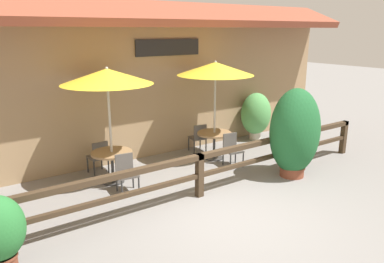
{
  "coord_description": "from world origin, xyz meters",
  "views": [
    {
      "loc": [
        -4.37,
        -4.94,
        3.47
      ],
      "look_at": [
        0.21,
        1.63,
        1.28
      ],
      "focal_mm": 35.0,
      "sensor_mm": 36.0,
      "label": 1
    }
  ],
  "objects_px": {
    "dining_table_near": "(112,158)",
    "dining_table_middle": "(214,138)",
    "chair_middle_streetside": "(232,148)",
    "chair_near_streetside": "(126,172)",
    "potted_plant_corner_fern": "(256,114)",
    "chair_middle_wallside": "(198,137)",
    "potted_plant_tall_tropical": "(295,133)",
    "chair_near_wallside": "(99,156)",
    "patio_umbrella_near": "(107,77)",
    "patio_umbrella_middle": "(215,69)"
  },
  "relations": [
    {
      "from": "chair_near_streetside",
      "to": "patio_umbrella_near",
      "type": "bearing_deg",
      "value": 99.58
    },
    {
      "from": "chair_near_wallside",
      "to": "potted_plant_corner_fern",
      "type": "bearing_deg",
      "value": 175.95
    },
    {
      "from": "dining_table_near",
      "to": "dining_table_middle",
      "type": "height_order",
      "value": "same"
    },
    {
      "from": "chair_near_wallside",
      "to": "patio_umbrella_middle",
      "type": "height_order",
      "value": "patio_umbrella_middle"
    },
    {
      "from": "patio_umbrella_near",
      "to": "dining_table_middle",
      "type": "bearing_deg",
      "value": -0.71
    },
    {
      "from": "dining_table_near",
      "to": "chair_middle_streetside",
      "type": "distance_m",
      "value": 3.12
    },
    {
      "from": "dining_table_near",
      "to": "potted_plant_tall_tropical",
      "type": "distance_m",
      "value": 4.35
    },
    {
      "from": "chair_near_wallside",
      "to": "chair_middle_wallside",
      "type": "distance_m",
      "value": 3.01
    },
    {
      "from": "chair_middle_wallside",
      "to": "potted_plant_corner_fern",
      "type": "xyz_separation_m",
      "value": [
        2.33,
        0.05,
        0.35
      ]
    },
    {
      "from": "patio_umbrella_middle",
      "to": "dining_table_middle",
      "type": "distance_m",
      "value": 1.88
    },
    {
      "from": "potted_plant_tall_tropical",
      "to": "potted_plant_corner_fern",
      "type": "xyz_separation_m",
      "value": [
        1.52,
        2.86,
        -0.27
      ]
    },
    {
      "from": "dining_table_near",
      "to": "dining_table_middle",
      "type": "xyz_separation_m",
      "value": [
        2.98,
        -0.04,
        0.0
      ]
    },
    {
      "from": "chair_middle_wallside",
      "to": "dining_table_middle",
      "type": "bearing_deg",
      "value": 102.5
    },
    {
      "from": "chair_middle_wallside",
      "to": "potted_plant_corner_fern",
      "type": "height_order",
      "value": "potted_plant_corner_fern"
    },
    {
      "from": "dining_table_near",
      "to": "chair_near_wallside",
      "type": "xyz_separation_m",
      "value": [
        -0.07,
        0.69,
        -0.13
      ]
    },
    {
      "from": "chair_near_streetside",
      "to": "chair_middle_wallside",
      "type": "xyz_separation_m",
      "value": [
        2.92,
        1.35,
        0.0
      ]
    },
    {
      "from": "dining_table_middle",
      "to": "chair_near_streetside",
      "type": "bearing_deg",
      "value": -167.56
    },
    {
      "from": "dining_table_middle",
      "to": "chair_middle_wallside",
      "type": "relative_size",
      "value": 1.12
    },
    {
      "from": "dining_table_middle",
      "to": "potted_plant_corner_fern",
      "type": "bearing_deg",
      "value": 18.09
    },
    {
      "from": "patio_umbrella_middle",
      "to": "chair_middle_streetside",
      "type": "height_order",
      "value": "patio_umbrella_middle"
    },
    {
      "from": "chair_near_wallside",
      "to": "chair_middle_streetside",
      "type": "bearing_deg",
      "value": 150.98
    },
    {
      "from": "patio_umbrella_near",
      "to": "chair_near_streetside",
      "type": "relative_size",
      "value": 3.18
    },
    {
      "from": "potted_plant_tall_tropical",
      "to": "patio_umbrella_middle",
      "type": "bearing_deg",
      "value": 110.01
    },
    {
      "from": "patio_umbrella_middle",
      "to": "potted_plant_corner_fern",
      "type": "distance_m",
      "value": 2.92
    },
    {
      "from": "dining_table_near",
      "to": "potted_plant_tall_tropical",
      "type": "bearing_deg",
      "value": -29.76
    },
    {
      "from": "chair_near_streetside",
      "to": "chair_middle_streetside",
      "type": "bearing_deg",
      "value": 6.26
    },
    {
      "from": "patio_umbrella_near",
      "to": "chair_near_wallside",
      "type": "distance_m",
      "value": 2.12
    },
    {
      "from": "potted_plant_corner_fern",
      "to": "dining_table_middle",
      "type": "bearing_deg",
      "value": -161.91
    },
    {
      "from": "dining_table_middle",
      "to": "dining_table_near",
      "type": "bearing_deg",
      "value": 179.29
    },
    {
      "from": "dining_table_middle",
      "to": "potted_plant_corner_fern",
      "type": "distance_m",
      "value": 2.42
    },
    {
      "from": "patio_umbrella_near",
      "to": "chair_near_streetside",
      "type": "height_order",
      "value": "patio_umbrella_near"
    },
    {
      "from": "dining_table_near",
      "to": "chair_middle_streetside",
      "type": "relative_size",
      "value": 1.12
    },
    {
      "from": "chair_middle_streetside",
      "to": "chair_near_streetside",
      "type": "bearing_deg",
      "value": -170.99
    },
    {
      "from": "chair_near_streetside",
      "to": "dining_table_middle",
      "type": "distance_m",
      "value": 3.03
    },
    {
      "from": "chair_near_streetside",
      "to": "chair_middle_streetside",
      "type": "relative_size",
      "value": 1.0
    },
    {
      "from": "patio_umbrella_near",
      "to": "chair_middle_wallside",
      "type": "bearing_deg",
      "value": 12.67
    },
    {
      "from": "patio_umbrella_near",
      "to": "potted_plant_tall_tropical",
      "type": "distance_m",
      "value": 4.53
    },
    {
      "from": "patio_umbrella_near",
      "to": "dining_table_middle",
      "type": "relative_size",
      "value": 2.83
    },
    {
      "from": "chair_middle_streetside",
      "to": "chair_middle_wallside",
      "type": "relative_size",
      "value": 1.0
    },
    {
      "from": "chair_middle_streetside",
      "to": "patio_umbrella_near",
      "type": "bearing_deg",
      "value": 176.26
    },
    {
      "from": "dining_table_near",
      "to": "chair_middle_streetside",
      "type": "xyz_separation_m",
      "value": [
        3.03,
        -0.74,
        -0.13
      ]
    },
    {
      "from": "chair_near_streetside",
      "to": "patio_umbrella_middle",
      "type": "distance_m",
      "value": 3.63
    },
    {
      "from": "dining_table_near",
      "to": "chair_middle_wallside",
      "type": "height_order",
      "value": "chair_middle_wallside"
    },
    {
      "from": "patio_umbrella_near",
      "to": "chair_middle_streetside",
      "type": "distance_m",
      "value": 3.7
    },
    {
      "from": "dining_table_near",
      "to": "potted_plant_corner_fern",
      "type": "distance_m",
      "value": 5.32
    },
    {
      "from": "chair_near_wallside",
      "to": "potted_plant_tall_tropical",
      "type": "xyz_separation_m",
      "value": [
        3.82,
        -2.83,
        0.62
      ]
    },
    {
      "from": "chair_middle_streetside",
      "to": "dining_table_middle",
      "type": "bearing_deg",
      "value": 103.59
    },
    {
      "from": "potted_plant_tall_tropical",
      "to": "chair_middle_wallside",
      "type": "bearing_deg",
      "value": 106.0
    },
    {
      "from": "chair_near_streetside",
      "to": "chair_near_wallside",
      "type": "height_order",
      "value": "same"
    },
    {
      "from": "dining_table_middle",
      "to": "potted_plant_tall_tropical",
      "type": "relative_size",
      "value": 0.44
    }
  ]
}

